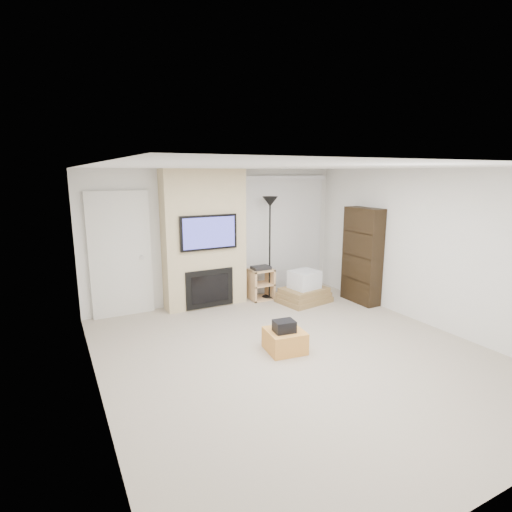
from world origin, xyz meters
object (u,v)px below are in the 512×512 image
box_stack (304,290)px  bookshelf (362,256)px  floor_lamp (270,219)px  av_stand (261,282)px  ottoman (285,341)px

box_stack → bookshelf: size_ratio=0.56×
floor_lamp → av_stand: (-0.18, 0.02, -1.22)m
floor_lamp → bookshelf: size_ratio=1.11×
av_stand → box_stack: 0.85m
ottoman → box_stack: box_stack is taller
av_stand → bookshelf: (1.61, -1.02, 0.55)m
floor_lamp → av_stand: 1.24m
av_stand → box_stack: (0.64, -0.55, -0.11)m
box_stack → floor_lamp: bearing=131.5°
ottoman → av_stand: (0.81, 2.20, 0.20)m
box_stack → bookshelf: bearing=-26.1°
box_stack → bookshelf: bookshelf is taller
ottoman → box_stack: bearing=48.6°
bookshelf → av_stand: bearing=147.6°
box_stack → bookshelf: 1.27m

